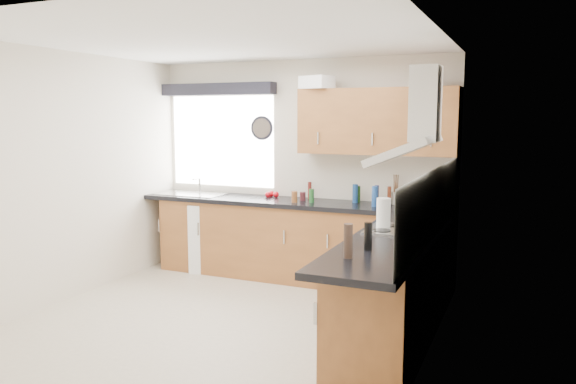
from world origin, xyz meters
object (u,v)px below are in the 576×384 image
at_px(upper_cabinets, 377,121).
at_px(washing_machine, 216,236).
at_px(extractor_hood, 415,127).
at_px(oven, 398,287).

xyz_separation_m(upper_cabinets, washing_machine, (-1.95, -0.10, -1.39)).
relative_size(extractor_hood, washing_machine, 0.95).
bearing_deg(washing_machine, upper_cabinets, -16.89).
distance_m(oven, upper_cabinets, 1.99).
relative_size(upper_cabinets, washing_machine, 2.08).
relative_size(oven, extractor_hood, 1.09).
relative_size(oven, washing_machine, 1.04).
distance_m(upper_cabinets, washing_machine, 2.40).
height_order(extractor_hood, washing_machine, extractor_hood).
height_order(oven, extractor_hood, extractor_hood).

